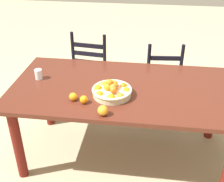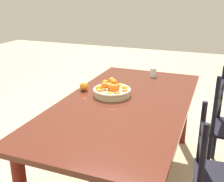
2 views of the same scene
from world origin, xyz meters
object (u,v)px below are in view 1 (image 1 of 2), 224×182
at_px(chair_by_cabinet, 93,71).
at_px(drinking_glass, 39,74).
at_px(orange_loose_0, 73,97).
at_px(chair_near_window, 161,80).
at_px(dining_table, 125,97).
at_px(fruit_bowl, 112,91).
at_px(orange_loose_2, 84,100).
at_px(orange_loose_1, 103,110).

height_order(chair_by_cabinet, drinking_glass, chair_by_cabinet).
bearing_deg(orange_loose_0, chair_near_window, 54.70).
height_order(dining_table, orange_loose_0, orange_loose_0).
xyz_separation_m(dining_table, chair_by_cabinet, (-0.45, 0.85, -0.19)).
xyz_separation_m(dining_table, chair_near_window, (0.35, 0.77, -0.21)).
distance_m(orange_loose_0, drinking_glass, 0.51).
height_order(fruit_bowl, orange_loose_2, fruit_bowl).
distance_m(orange_loose_1, orange_loose_2, 0.22).
xyz_separation_m(chair_near_window, fruit_bowl, (-0.44, -0.92, 0.36)).
bearing_deg(fruit_bowl, orange_loose_1, -95.57).
xyz_separation_m(fruit_bowl, orange_loose_0, (-0.29, -0.12, -0.01)).
relative_size(dining_table, orange_loose_2, 30.73).
height_order(dining_table, chair_by_cabinet, chair_by_cabinet).
xyz_separation_m(chair_near_window, drinking_glass, (-1.13, -0.72, 0.36)).
distance_m(fruit_bowl, orange_loose_2, 0.25).
bearing_deg(dining_table, chair_by_cabinet, 118.10).
height_order(orange_loose_1, drinking_glass, drinking_glass).
bearing_deg(chair_near_window, drinking_glass, 27.24).
relative_size(chair_by_cabinet, orange_loose_1, 12.44).
xyz_separation_m(chair_by_cabinet, orange_loose_2, (0.16, -1.15, 0.33)).
bearing_deg(orange_loose_1, orange_loose_2, 141.50).
relative_size(orange_loose_0, orange_loose_1, 0.83).
bearing_deg(orange_loose_2, dining_table, 44.89).
distance_m(chair_by_cabinet, orange_loose_1, 1.37).
bearing_deg(orange_loose_2, orange_loose_1, -38.50).
relative_size(chair_by_cabinet, orange_loose_0, 14.96).
distance_m(fruit_bowl, drinking_glass, 0.72).
xyz_separation_m(orange_loose_1, drinking_glass, (-0.66, 0.48, 0.01)).
bearing_deg(fruit_bowl, chair_by_cabinet, 109.71).
bearing_deg(orange_loose_2, drinking_glass, 144.95).
bearing_deg(orange_loose_2, chair_by_cabinet, 97.80).
bearing_deg(drinking_glass, dining_table, -3.50).
bearing_deg(orange_loose_1, dining_table, 74.12).
relative_size(chair_near_window, drinking_glass, 10.12).
relative_size(dining_table, orange_loose_1, 25.23).
bearing_deg(chair_by_cabinet, dining_table, 124.66).
relative_size(chair_near_window, orange_loose_1, 11.79).
distance_m(dining_table, orange_loose_2, 0.44).
distance_m(orange_loose_0, orange_loose_2, 0.10).
distance_m(fruit_bowl, orange_loose_1, 0.29).
xyz_separation_m(fruit_bowl, orange_loose_2, (-0.20, -0.15, -0.01)).
bearing_deg(chair_by_cabinet, orange_loose_0, 99.89).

